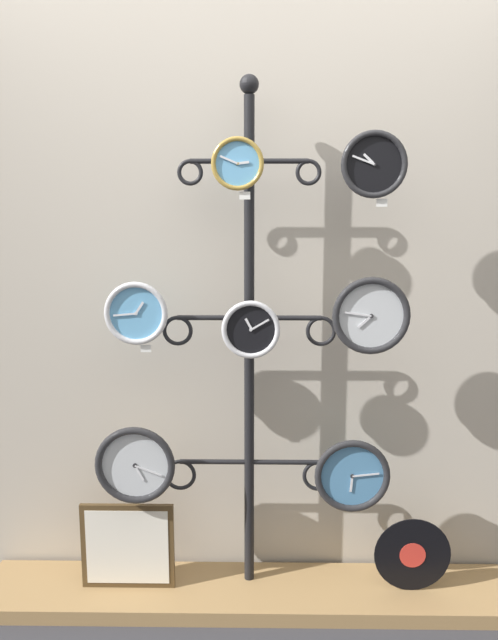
{
  "coord_description": "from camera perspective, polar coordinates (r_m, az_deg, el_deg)",
  "views": [
    {
      "loc": [
        0.04,
        -2.0,
        1.58
      ],
      "look_at": [
        0.0,
        0.36,
        1.18
      ],
      "focal_mm": 35.0,
      "sensor_mm": 36.0,
      "label": 1
    }
  ],
  "objects": [
    {
      "name": "shop_wall",
      "position": [
        2.58,
        0.07,
        5.71
      ],
      "size": [
        4.4,
        0.04,
        2.8
      ],
      "color": "#BCB2A3",
      "rests_on": "ground_plane"
    },
    {
      "name": "low_shelf",
      "position": [
        2.82,
        -0.0,
        -23.68
      ],
      "size": [
        2.2,
        0.36,
        0.06
      ],
      "color": "#9E7A4C",
      "rests_on": "ground_plane"
    },
    {
      "name": "display_stand",
      "position": [
        2.54,
        0.02,
        -8.89
      ],
      "size": [
        0.7,
        0.35,
        2.09
      ],
      "color": "black",
      "rests_on": "ground_plane"
    },
    {
      "name": "clock_top_center",
      "position": [
        2.33,
        -1.05,
        14.1
      ],
      "size": [
        0.19,
        0.04,
        0.19
      ],
      "color": "#60A8DB"
    },
    {
      "name": "clock_top_right",
      "position": [
        2.35,
        11.36,
        13.77
      ],
      "size": [
        0.24,
        0.04,
        0.24
      ],
      "color": "black"
    },
    {
      "name": "clock_middle_left",
      "position": [
        2.4,
        -10.27,
        0.61
      ],
      "size": [
        0.24,
        0.04,
        0.24
      ],
      "color": "#60A8DB"
    },
    {
      "name": "clock_middle_center",
      "position": [
        2.35,
        0.17,
        -0.87
      ],
      "size": [
        0.22,
        0.04,
        0.22
      ],
      "color": "black"
    },
    {
      "name": "clock_middle_right",
      "position": [
        2.39,
        11.09,
        0.39
      ],
      "size": [
        0.29,
        0.04,
        0.29
      ],
      "color": "silver"
    },
    {
      "name": "clock_bottom_left",
      "position": [
        2.54,
        -10.36,
        -12.91
      ],
      "size": [
        0.32,
        0.04,
        0.32
      ],
      "color": "silver"
    },
    {
      "name": "clock_bottom_right",
      "position": [
        2.56,
        9.41,
        -13.85
      ],
      "size": [
        0.3,
        0.04,
        0.3
      ],
      "color": "#4C84B2"
    },
    {
      "name": "vinyl_record",
      "position": [
        2.78,
        14.71,
        -20.06
      ],
      "size": [
        0.31,
        0.01,
        0.31
      ],
      "color": "black",
      "rests_on": "low_shelf"
    },
    {
      "name": "picture_frame",
      "position": [
        2.75,
        -11.03,
        -19.63
      ],
      "size": [
        0.38,
        0.02,
        0.36
      ],
      "color": "#4C381E",
      "rests_on": "low_shelf"
    },
    {
      "name": "price_tag_upper",
      "position": [
        2.32,
        -0.39,
        11.31
      ],
      "size": [
        0.04,
        0.0,
        0.03
      ],
      "color": "white"
    },
    {
      "name": "price_tag_mid",
      "position": [
        2.35,
        12.05,
        10.44
      ],
      "size": [
        0.04,
        0.0,
        0.03
      ],
      "color": "white"
    },
    {
      "name": "price_tag_lower",
      "position": [
        2.41,
        -9.41,
        -2.59
      ],
      "size": [
        0.04,
        0.0,
        0.03
      ],
      "color": "white"
    }
  ]
}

